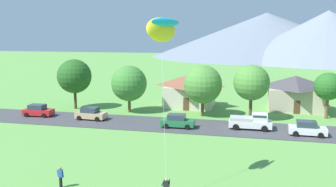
% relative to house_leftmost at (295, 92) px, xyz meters
% --- Properties ---
extents(road_strip, '(160.00, 7.71, 0.08)m').
position_rel_house_leftmost_xyz_m(road_strip, '(-11.60, -14.32, -2.71)').
color(road_strip, '#424247').
rests_on(road_strip, ground).
extents(mountain_central_ridge, '(81.10, 81.10, 21.49)m').
position_rel_house_leftmost_xyz_m(mountain_central_ridge, '(24.01, 108.49, 7.99)').
color(mountain_central_ridge, gray).
rests_on(mountain_central_ridge, ground).
extents(mountain_east_ridge, '(117.61, 117.61, 22.39)m').
position_rel_house_leftmost_xyz_m(mountain_east_ridge, '(-0.30, 136.96, 8.44)').
color(mountain_east_ridge, slate).
rests_on(mountain_east_ridge, ground).
extents(house_leftmost, '(8.60, 7.74, 5.31)m').
position_rel_house_leftmost_xyz_m(house_leftmost, '(0.00, 0.00, 0.00)').
color(house_leftmost, beige).
rests_on(house_leftmost, ground).
extents(house_left_center, '(8.21, 7.01, 5.31)m').
position_rel_house_leftmost_xyz_m(house_left_center, '(-16.43, -1.74, -0.00)').
color(house_left_center, beige).
rests_on(house_left_center, ground).
extents(tree_near_left, '(3.86, 3.86, 6.50)m').
position_rel_house_leftmost_xyz_m(tree_near_left, '(3.72, -5.69, 1.78)').
color(tree_near_left, brown).
rests_on(tree_near_left, ground).
extents(tree_left_of_center, '(5.50, 5.50, 7.38)m').
position_rel_house_leftmost_xyz_m(tree_left_of_center, '(-13.46, -8.11, 1.87)').
color(tree_left_of_center, '#4C3823').
rests_on(tree_left_of_center, ground).
extents(tree_center, '(5.37, 5.37, 7.10)m').
position_rel_house_leftmost_xyz_m(tree_center, '(-24.61, -8.02, 1.65)').
color(tree_center, brown).
rests_on(tree_center, ground).
extents(tree_right_of_center, '(5.34, 5.34, 7.86)m').
position_rel_house_leftmost_xyz_m(tree_right_of_center, '(-33.83, -7.46, 2.42)').
color(tree_right_of_center, '#4C3823').
rests_on(tree_right_of_center, ground).
extents(tree_far_right, '(4.90, 4.90, 7.66)m').
position_rel_house_leftmost_xyz_m(tree_far_right, '(-6.69, -8.91, 2.44)').
color(tree_far_right, brown).
rests_on(tree_far_right, ground).
extents(parked_car_white_west_end, '(4.25, 2.17, 1.68)m').
position_rel_house_leftmost_xyz_m(parked_car_white_west_end, '(-0.17, -15.60, -1.89)').
color(parked_car_white_west_end, white).
rests_on(parked_car_white_west_end, road_strip).
extents(parked_car_red_mid_west, '(4.28, 2.24, 1.68)m').
position_rel_house_leftmost_xyz_m(parked_car_red_mid_west, '(-36.45, -13.78, -1.89)').
color(parked_car_red_mid_west, red).
rests_on(parked_car_red_mid_west, road_strip).
extents(parked_car_green_mid_east, '(4.25, 2.18, 1.68)m').
position_rel_house_leftmost_xyz_m(parked_car_green_mid_east, '(-15.63, -15.48, -1.89)').
color(parked_car_green_mid_east, '#237042').
rests_on(parked_car_green_mid_east, road_strip).
extents(parked_car_tan_east_end, '(4.25, 2.18, 1.68)m').
position_rel_house_leftmost_xyz_m(parked_car_tan_east_end, '(-28.16, -14.01, -1.89)').
color(parked_car_tan_east_end, tan).
rests_on(parked_car_tan_east_end, road_strip).
extents(pickup_truck_white_east_side, '(5.20, 2.32, 1.99)m').
position_rel_house_leftmost_xyz_m(pickup_truck_white_east_side, '(-6.51, -14.20, -1.69)').
color(pickup_truck_white_east_side, white).
rests_on(pickup_truck_white_east_side, road_strip).
extents(kite_flyer_with_kite, '(2.56, 4.39, 13.07)m').
position_rel_house_leftmost_xyz_m(kite_flyer_with_kite, '(-13.25, -33.03, 9.16)').
color(kite_flyer_with_kite, '#70604C').
rests_on(kite_flyer_with_kite, ground).
extents(watcher_person, '(0.56, 0.24, 1.68)m').
position_rel_house_leftmost_xyz_m(watcher_person, '(-20.79, -35.22, -1.88)').
color(watcher_person, black).
rests_on(watcher_person, ground).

